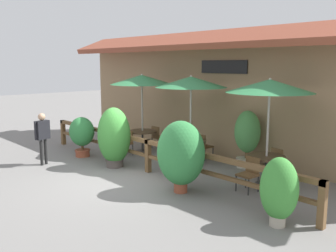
{
  "coord_description": "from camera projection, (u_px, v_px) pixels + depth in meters",
  "views": [
    {
      "loc": [
        8.07,
        -5.64,
        3.1
      ],
      "look_at": [
        0.31,
        1.54,
        1.34
      ],
      "focal_mm": 40.0,
      "sensor_mm": 36.0,
      "label": 1
    }
  ],
  "objects": [
    {
      "name": "potted_plant_entrance_palm",
      "position": [
        279.0,
        190.0,
        7.12
      ],
      "size": [
        0.75,
        0.67,
        1.36
      ],
      "color": "#B7AD99",
      "rests_on": "ground"
    },
    {
      "name": "chair_middle_streetside",
      "position": [
        173.0,
        152.0,
        11.27
      ],
      "size": [
        0.49,
        0.49,
        0.84
      ],
      "rotation": [
        0.0,
        0.0,
        0.18
      ],
      "color": "brown",
      "rests_on": "ground"
    },
    {
      "name": "potted_plant_small_flowering",
      "position": [
        114.0,
        137.0,
        11.25
      ],
      "size": [
        1.06,
        0.96,
        1.82
      ],
      "color": "#564C47",
      "rests_on": "ground"
    },
    {
      "name": "chair_near_wallside",
      "position": [
        158.0,
        136.0,
        13.75
      ],
      "size": [
        0.42,
        0.42,
        0.84
      ],
      "rotation": [
        0.0,
        0.0,
        3.15
      ],
      "color": "brown",
      "rests_on": "ground"
    },
    {
      "name": "chair_near_streetside",
      "position": [
        126.0,
        142.0,
        12.76
      ],
      "size": [
        0.43,
        0.43,
        0.84
      ],
      "rotation": [
        0.0,
        0.0,
        -0.01
      ],
      "color": "brown",
      "rests_on": "ground"
    },
    {
      "name": "pedestrian",
      "position": [
        42.0,
        132.0,
        11.45
      ],
      "size": [
        0.3,
        0.55,
        1.62
      ],
      "rotation": [
        0.0,
        0.0,
        -1.31
      ],
      "color": "black",
      "rests_on": "ground"
    },
    {
      "name": "chair_far_wallside",
      "position": [
        280.0,
        162.0,
        10.17
      ],
      "size": [
        0.49,
        0.49,
        0.84
      ],
      "rotation": [
        0.0,
        0.0,
        2.94
      ],
      "color": "brown",
      "rests_on": "ground"
    },
    {
      "name": "building_facade",
      "position": [
        218.0,
        92.0,
        12.53
      ],
      "size": [
        14.28,
        1.49,
        4.23
      ],
      "color": "#997A56",
      "rests_on": "ground"
    },
    {
      "name": "patio_railing",
      "position": [
        148.0,
        149.0,
        10.72
      ],
      "size": [
        10.4,
        0.14,
        0.95
      ],
      "color": "brown",
      "rests_on": "ground"
    },
    {
      "name": "chair_middle_wallside",
      "position": [
        203.0,
        145.0,
        12.19
      ],
      "size": [
        0.44,
        0.44,
        0.84
      ],
      "rotation": [
        0.0,
        0.0,
        3.09
      ],
      "color": "brown",
      "rests_on": "ground"
    },
    {
      "name": "potted_plant_tall_tropical",
      "position": [
        82.0,
        133.0,
        12.53
      ],
      "size": [
        0.9,
        0.81,
        1.34
      ],
      "color": "#9E4C33",
      "rests_on": "ground"
    },
    {
      "name": "dining_table_far",
      "position": [
        266.0,
        162.0,
        9.62
      ],
      "size": [
        0.98,
        0.98,
        0.76
      ],
      "color": "#4C3826",
      "rests_on": "ground"
    },
    {
      "name": "chair_far_streetside",
      "position": [
        249.0,
        173.0,
        9.15
      ],
      "size": [
        0.44,
        0.44,
        0.84
      ],
      "rotation": [
        0.0,
        0.0,
        -0.04
      ],
      "color": "brown",
      "rests_on": "ground"
    },
    {
      "name": "patio_umbrella_middle",
      "position": [
        191.0,
        82.0,
        11.35
      ],
      "size": [
        2.2,
        2.2,
        2.76
      ],
      "color": "#B7B2A8",
      "rests_on": "ground"
    },
    {
      "name": "potted_plant_corner_fern",
      "position": [
        181.0,
        154.0,
        8.99
      ],
      "size": [
        1.22,
        1.09,
        1.76
      ],
      "color": "#9E4C33",
      "rests_on": "ground"
    },
    {
      "name": "potted_plant_broad_leaf",
      "position": [
        247.0,
        136.0,
        11.17
      ],
      "size": [
        0.8,
        0.72,
        1.73
      ],
      "color": "#B7AD99",
      "rests_on": "ground"
    },
    {
      "name": "dining_table_middle",
      "position": [
        190.0,
        144.0,
        11.67
      ],
      "size": [
        0.98,
        0.98,
        0.76
      ],
      "color": "#4C3826",
      "rests_on": "ground"
    },
    {
      "name": "patio_umbrella_near",
      "position": [
        142.0,
        80.0,
        12.92
      ],
      "size": [
        2.2,
        2.2,
        2.76
      ],
      "color": "#B7B2A8",
      "rests_on": "ground"
    },
    {
      "name": "patio_umbrella_far",
      "position": [
        270.0,
        86.0,
        9.3
      ],
      "size": [
        2.2,
        2.2,
        2.76
      ],
      "color": "#B7B2A8",
      "rests_on": "ground"
    },
    {
      "name": "ground_plane",
      "position": [
        118.0,
        179.0,
        10.13
      ],
      "size": [
        60.0,
        60.0,
        0.0
      ],
      "primitive_type": "plane",
      "color": "slate"
    },
    {
      "name": "dining_table_near",
      "position": [
        142.0,
        135.0,
        13.24
      ],
      "size": [
        0.98,
        0.98,
        0.76
      ],
      "color": "#4C3826",
      "rests_on": "ground"
    }
  ]
}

